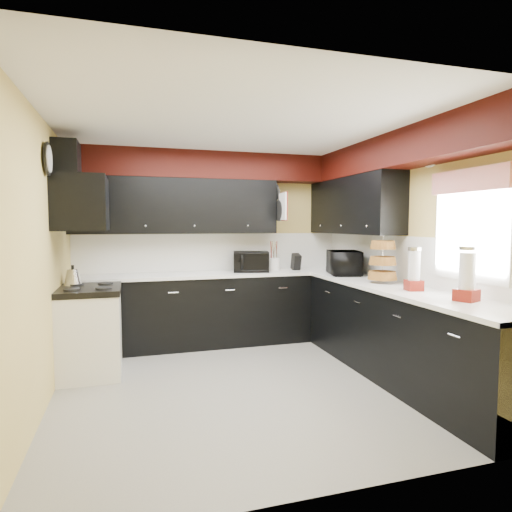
{
  "coord_description": "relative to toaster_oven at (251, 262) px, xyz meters",
  "views": [
    {
      "loc": [
        -1.09,
        -3.95,
        1.57
      ],
      "look_at": [
        0.28,
        0.67,
        1.21
      ],
      "focal_mm": 30.0,
      "sensor_mm": 36.0,
      "label": 1
    }
  ],
  "objects": [
    {
      "name": "ground",
      "position": [
        -0.45,
        -1.47,
        -1.07
      ],
      "size": [
        3.6,
        3.6,
        0.0
      ],
      "primitive_type": "plane",
      "color": "gray",
      "rests_on": "ground"
    },
    {
      "name": "wall_back",
      "position": [
        -0.45,
        0.33,
        0.18
      ],
      "size": [
        3.6,
        0.06,
        2.5
      ],
      "primitive_type": "cube",
      "color": "#E0C666",
      "rests_on": "ground"
    },
    {
      "name": "wall_right",
      "position": [
        1.35,
        -1.47,
        0.18
      ],
      "size": [
        0.06,
        3.6,
        2.5
      ],
      "primitive_type": "cube",
      "color": "#E0C666",
      "rests_on": "ground"
    },
    {
      "name": "wall_left",
      "position": [
        -2.25,
        -1.47,
        0.18
      ],
      "size": [
        0.06,
        3.6,
        2.5
      ],
      "primitive_type": "cube",
      "color": "#E0C666",
      "rests_on": "ground"
    },
    {
      "name": "ceiling",
      "position": [
        -0.45,
        -1.47,
        1.43
      ],
      "size": [
        3.6,
        3.6,
        0.06
      ],
      "primitive_type": "cube",
      "color": "white",
      "rests_on": "wall_back"
    },
    {
      "name": "cab_back",
      "position": [
        -0.45,
        0.03,
        -0.62
      ],
      "size": [
        3.6,
        0.6,
        0.9
      ],
      "primitive_type": "cube",
      "color": "black",
      "rests_on": "ground"
    },
    {
      "name": "cab_right",
      "position": [
        1.05,
        -1.77,
        -0.62
      ],
      "size": [
        0.6,
        3.0,
        0.9
      ],
      "primitive_type": "cube",
      "color": "black",
      "rests_on": "ground"
    },
    {
      "name": "counter_back",
      "position": [
        -0.45,
        0.03,
        -0.15
      ],
      "size": [
        3.62,
        0.64,
        0.04
      ],
      "primitive_type": "cube",
      "color": "white",
      "rests_on": "cab_back"
    },
    {
      "name": "counter_right",
      "position": [
        1.05,
        -1.77,
        -0.15
      ],
      "size": [
        0.64,
        3.02,
        0.04
      ],
      "primitive_type": "cube",
      "color": "white",
      "rests_on": "cab_right"
    },
    {
      "name": "splash_back",
      "position": [
        -0.45,
        0.32,
        0.12
      ],
      "size": [
        3.6,
        0.02,
        0.5
      ],
      "primitive_type": "cube",
      "color": "white",
      "rests_on": "counter_back"
    },
    {
      "name": "splash_right",
      "position": [
        1.34,
        -1.47,
        0.12
      ],
      "size": [
        0.02,
        3.6,
        0.5
      ],
      "primitive_type": "cube",
      "color": "white",
      "rests_on": "counter_right"
    },
    {
      "name": "upper_back",
      "position": [
        -0.95,
        0.15,
        0.73
      ],
      "size": [
        2.6,
        0.35,
        0.7
      ],
      "primitive_type": "cube",
      "color": "black",
      "rests_on": "wall_back"
    },
    {
      "name": "upper_right",
      "position": [
        1.17,
        -0.57,
        0.73
      ],
      "size": [
        0.35,
        1.8,
        0.7
      ],
      "primitive_type": "cube",
      "color": "black",
      "rests_on": "wall_right"
    },
    {
      "name": "soffit_back",
      "position": [
        -0.45,
        0.15,
        1.25
      ],
      "size": [
        3.6,
        0.36,
        0.35
      ],
      "primitive_type": "cube",
      "color": "black",
      "rests_on": "wall_back"
    },
    {
      "name": "soffit_right",
      "position": [
        1.17,
        -1.65,
        1.25
      ],
      "size": [
        0.36,
        3.24,
        0.35
      ],
      "primitive_type": "cube",
      "color": "black",
      "rests_on": "wall_right"
    },
    {
      "name": "stove",
      "position": [
        -1.95,
        -0.72,
        -0.64
      ],
      "size": [
        0.6,
        0.75,
        0.86
      ],
      "primitive_type": "cube",
      "color": "white",
      "rests_on": "ground"
    },
    {
      "name": "cooktop",
      "position": [
        -1.95,
        -0.72,
        -0.18
      ],
      "size": [
        0.62,
        0.77,
        0.06
      ],
      "primitive_type": "cube",
      "color": "black",
      "rests_on": "stove"
    },
    {
      "name": "hood",
      "position": [
        -2.0,
        -0.72,
        0.71
      ],
      "size": [
        0.5,
        0.78,
        0.55
      ],
      "primitive_type": "cube",
      "color": "black",
      "rests_on": "wall_left"
    },
    {
      "name": "hood_duct",
      "position": [
        -2.13,
        -0.72,
        1.13
      ],
      "size": [
        0.24,
        0.4,
        0.4
      ],
      "primitive_type": "cube",
      "color": "black",
      "rests_on": "wall_left"
    },
    {
      "name": "window",
      "position": [
        1.33,
        -2.37,
        0.48
      ],
      "size": [
        0.03,
        0.86,
        0.96
      ],
      "primitive_type": null,
      "color": "white",
      "rests_on": "wall_right"
    },
    {
      "name": "valance",
      "position": [
        1.28,
        -2.37,
        0.88
      ],
      "size": [
        0.04,
        0.88,
        0.2
      ],
      "primitive_type": "cube",
      "color": "red",
      "rests_on": "wall_right"
    },
    {
      "name": "pan_top",
      "position": [
        0.37,
        0.08,
        0.93
      ],
      "size": [
        0.03,
        0.22,
        0.4
      ],
      "primitive_type": null,
      "color": "black",
      "rests_on": "upper_back"
    },
    {
      "name": "pan_mid",
      "position": [
        0.37,
        -0.05,
        0.68
      ],
      "size": [
        0.03,
        0.28,
        0.46
      ],
      "primitive_type": null,
      "color": "black",
      "rests_on": "upper_back"
    },
    {
      "name": "pan_low",
      "position": [
        0.37,
        0.21,
        0.65
      ],
      "size": [
        0.03,
        0.24,
        0.42
      ],
      "primitive_type": null,
      "color": "black",
      "rests_on": "upper_back"
    },
    {
      "name": "cut_board",
      "position": [
        0.38,
        -0.17,
        0.73
      ],
      "size": [
        0.03,
        0.26,
        0.35
      ],
      "primitive_type": "cube",
      "color": "white",
      "rests_on": "upper_back"
    },
    {
      "name": "baskets",
      "position": [
        1.07,
        -1.42,
        0.11
      ],
      "size": [
        0.27,
        0.27,
        0.5
      ],
      "primitive_type": null,
      "color": "brown",
      "rests_on": "upper_right"
    },
    {
      "name": "clock",
      "position": [
        -2.22,
        -1.22,
        1.08
      ],
      "size": [
        0.03,
        0.3,
        0.3
      ],
      "primitive_type": null,
      "color": "black",
      "rests_on": "wall_left"
    },
    {
      "name": "deco_plate",
      "position": [
        1.32,
        -1.82,
        1.18
      ],
      "size": [
        0.03,
        0.24,
        0.24
      ],
      "primitive_type": null,
      "color": "white",
      "rests_on": "wall_right"
    },
    {
      "name": "toaster_oven",
      "position": [
        0.0,
        0.0,
        0.0
      ],
      "size": [
        0.54,
        0.48,
        0.27
      ],
      "primitive_type": "imported",
      "rotation": [
        0.0,
        0.0,
        -0.24
      ],
      "color": "black",
      "rests_on": "counter_back"
    },
    {
      "name": "microwave",
      "position": [
        1.03,
        -0.64,
        0.01
      ],
      "size": [
        0.5,
        0.62,
        0.3
      ],
      "primitive_type": "imported",
      "rotation": [
        0.0,
        0.0,
        1.3
      ],
      "color": "black",
      "rests_on": "counter_right"
    },
    {
      "name": "utensil_crock",
      "position": [
        0.34,
        0.06,
        -0.05
      ],
      "size": [
        0.19,
        0.19,
        0.17
      ],
      "primitive_type": "cylinder",
      "rotation": [
        0.0,
        0.0,
        0.2
      ],
      "color": "white",
      "rests_on": "counter_back"
    },
    {
      "name": "knife_block",
      "position": [
        0.65,
        0.03,
        -0.02
      ],
      "size": [
        0.1,
        0.14,
        0.22
      ],
      "primitive_type": "cube",
      "rotation": [
        0.0,
        0.0,
        -0.04
      ],
      "color": "black",
      "rests_on": "counter_back"
    },
    {
      "name": "kettle",
      "position": [
        -2.13,
        -0.51,
        -0.07
      ],
      "size": [
        0.21,
        0.21,
        0.17
      ],
      "primitive_type": null,
      "rotation": [
        0.0,
        0.0,
        0.13
      ],
      "color": "#B5B5BA",
      "rests_on": "cooktop"
    },
    {
      "name": "dispenser_a",
      "position": [
        1.05,
        -1.98,
        0.06
      ],
      "size": [
        0.17,
        0.17,
        0.38
      ],
      "primitive_type": null,
      "rotation": [
        0.0,
        0.0,
        -0.2
      ],
      "color": "#690505",
      "rests_on": "counter_right"
    },
    {
      "name": "dispenser_b",
      "position": [
        1.11,
        -2.58,
        0.08
      ],
      "size": [
        0.21,
        0.21,
        0.44
      ],
      "primitive_type": null,
      "rotation": [
        0.0,
        0.0,
        0.37
      ],
      "color": "#600F15",
      "rests_on": "counter_right"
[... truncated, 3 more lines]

